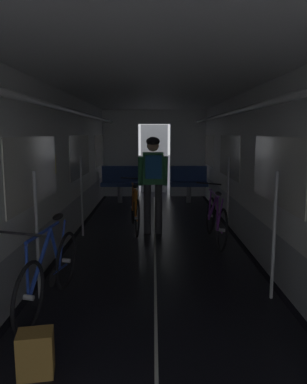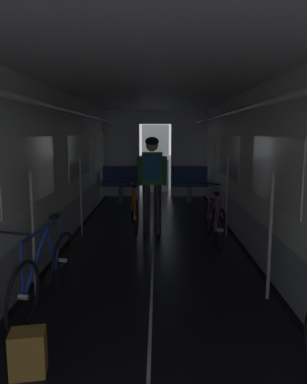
{
  "view_description": "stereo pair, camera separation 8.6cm",
  "coord_description": "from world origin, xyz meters",
  "px_view_note": "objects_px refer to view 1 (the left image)",
  "views": [
    {
      "loc": [
        -0.02,
        -1.89,
        1.79
      ],
      "look_at": [
        0.0,
        4.31,
        0.84
      ],
      "focal_mm": 35.93,
      "sensor_mm": 36.0,
      "label": 1
    },
    {
      "loc": [
        0.06,
        -1.89,
        1.79
      ],
      "look_at": [
        0.0,
        4.31,
        0.84
      ],
      "focal_mm": 35.93,
      "sensor_mm": 36.0,
      "label": 2
    }
  ],
  "objects_px": {
    "bicycle_blue": "(48,272)",
    "backpack_on_floor": "(34,354)",
    "bench_seat_far_right": "(187,181)",
    "person_cyclist_aisle": "(152,175)",
    "bicycle_purple": "(214,220)",
    "bench_seat_far_left": "(119,181)",
    "bicycle_orange_in_aisle": "(134,210)"
  },
  "relations": [
    {
      "from": "bicycle_purple",
      "to": "bicycle_blue",
      "type": "bearing_deg",
      "value": -130.91
    },
    {
      "from": "bench_seat_far_right",
      "to": "bicycle_blue",
      "type": "relative_size",
      "value": 0.58
    },
    {
      "from": "bicycle_blue",
      "to": "backpack_on_floor",
      "type": "bearing_deg",
      "value": -80.54
    },
    {
      "from": "bench_seat_far_right",
      "to": "bicycle_purple",
      "type": "distance_m",
      "value": 3.79
    },
    {
      "from": "bench_seat_far_right",
      "to": "bicycle_orange_in_aisle",
      "type": "bearing_deg",
      "value": -113.1
    },
    {
      "from": "person_cyclist_aisle",
      "to": "backpack_on_floor",
      "type": "distance_m",
      "value": 4.29
    },
    {
      "from": "bicycle_purple",
      "to": "bicycle_orange_in_aisle",
      "type": "xyz_separation_m",
      "value": [
        -1.37,
        0.82,
        0.0
      ]
    },
    {
      "from": "bench_seat_far_right",
      "to": "backpack_on_floor",
      "type": "bearing_deg",
      "value": -103.78
    },
    {
      "from": "bicycle_purple",
      "to": "person_cyclist_aisle",
      "type": "bearing_deg",
      "value": 151.92
    },
    {
      "from": "person_cyclist_aisle",
      "to": "backpack_on_floor",
      "type": "relative_size",
      "value": 5.09
    },
    {
      "from": "backpack_on_floor",
      "to": "bench_seat_far_left",
      "type": "bearing_deg",
      "value": 90.02
    },
    {
      "from": "bench_seat_far_right",
      "to": "person_cyclist_aisle",
      "type": "distance_m",
      "value": 3.39
    },
    {
      "from": "bicycle_blue",
      "to": "bicycle_orange_in_aisle",
      "type": "xyz_separation_m",
      "value": [
        0.72,
        3.23,
        0.0
      ]
    },
    {
      "from": "bicycle_blue",
      "to": "person_cyclist_aisle",
      "type": "height_order",
      "value": "person_cyclist_aisle"
    },
    {
      "from": "bench_seat_far_left",
      "to": "backpack_on_floor",
      "type": "relative_size",
      "value": 2.89
    },
    {
      "from": "bicycle_blue",
      "to": "person_cyclist_aisle",
      "type": "xyz_separation_m",
      "value": [
        1.06,
        2.97,
        0.69
      ]
    },
    {
      "from": "bicycle_purple",
      "to": "bench_seat_far_left",
      "type": "bearing_deg",
      "value": 116.79
    },
    {
      "from": "bench_seat_far_right",
      "to": "bicycle_blue",
      "type": "xyz_separation_m",
      "value": [
        -1.99,
        -6.19,
        -0.18
      ]
    },
    {
      "from": "person_cyclist_aisle",
      "to": "bicycle_orange_in_aisle",
      "type": "bearing_deg",
      "value": 141.81
    },
    {
      "from": "bench_seat_far_right",
      "to": "bicycle_orange_in_aisle",
      "type": "xyz_separation_m",
      "value": [
        -1.26,
        -2.96,
        -0.18
      ]
    },
    {
      "from": "person_cyclist_aisle",
      "to": "bench_seat_far_right",
      "type": "bearing_deg",
      "value": 73.95
    },
    {
      "from": "bench_seat_far_right",
      "to": "bicycle_purple",
      "type": "bearing_deg",
      "value": -88.37
    },
    {
      "from": "bench_seat_far_left",
      "to": "bicycle_orange_in_aisle",
      "type": "relative_size",
      "value": 0.58
    },
    {
      "from": "bench_seat_far_left",
      "to": "bicycle_blue",
      "type": "height_order",
      "value": "bench_seat_far_left"
    },
    {
      "from": "backpack_on_floor",
      "to": "bicycle_blue",
      "type": "bearing_deg",
      "value": 99.46
    },
    {
      "from": "bench_seat_far_left",
      "to": "backpack_on_floor",
      "type": "distance_m",
      "value": 7.34
    },
    {
      "from": "bench_seat_far_right",
      "to": "person_cyclist_aisle",
      "type": "height_order",
      "value": "person_cyclist_aisle"
    },
    {
      "from": "bench_seat_far_left",
      "to": "bench_seat_far_right",
      "type": "xyz_separation_m",
      "value": [
        1.8,
        0.0,
        0.0
      ]
    },
    {
      "from": "bicycle_blue",
      "to": "person_cyclist_aisle",
      "type": "bearing_deg",
      "value": 70.39
    },
    {
      "from": "bicycle_orange_in_aisle",
      "to": "bicycle_purple",
      "type": "bearing_deg",
      "value": -30.77
    },
    {
      "from": "bench_seat_far_right",
      "to": "bicycle_blue",
      "type": "height_order",
      "value": "bench_seat_far_right"
    },
    {
      "from": "bicycle_purple",
      "to": "person_cyclist_aisle",
      "type": "height_order",
      "value": "person_cyclist_aisle"
    }
  ]
}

